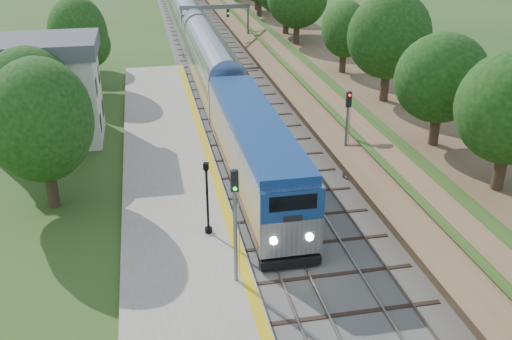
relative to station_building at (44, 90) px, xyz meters
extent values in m
cube|color=#4C4944|center=(16.00, 30.00, -4.03)|extent=(9.50, 170.00, 0.12)
cube|color=gray|center=(13.28, 30.00, -3.89)|extent=(0.08, 170.00, 0.16)
cube|color=gray|center=(14.72, 30.00, -3.89)|extent=(0.08, 170.00, 0.16)
cube|color=gray|center=(17.28, 30.00, -3.89)|extent=(0.08, 170.00, 0.16)
cube|color=gray|center=(18.72, 30.00, -3.89)|extent=(0.08, 170.00, 0.16)
cube|color=gray|center=(8.80, -14.00, -3.90)|extent=(6.40, 68.00, 0.38)
cube|color=gold|center=(11.65, -14.00, -3.70)|extent=(0.55, 68.00, 0.01)
cube|color=brown|center=(25.50, 30.00, -2.59)|extent=(9.00, 170.00, 3.00)
cube|color=brown|center=(21.60, 30.00, -2.79)|extent=(4.47, 170.00, 4.54)
cylinder|color=#332316|center=(24.00, -20.00, 0.22)|extent=(0.60, 0.60, 2.62)
sphere|color=black|center=(24.00, -20.00, 3.79)|extent=(5.70, 5.70, 5.70)
cylinder|color=#332316|center=(24.00, 30.00, 0.22)|extent=(0.60, 0.60, 2.62)
cube|color=white|center=(0.00, 0.00, -0.69)|extent=(8.00, 6.00, 6.80)
cube|color=#505357|center=(0.00, 0.00, 3.31)|extent=(8.60, 6.60, 1.20)
cube|color=black|center=(4.01, -1.80, -2.29)|extent=(0.05, 1.10, 1.30)
cube|color=black|center=(4.01, 1.80, -2.29)|extent=(0.05, 1.10, 1.30)
cube|color=black|center=(4.01, -1.80, 0.51)|extent=(0.05, 1.10, 1.30)
cube|color=black|center=(4.01, 1.80, 0.51)|extent=(0.05, 1.10, 1.30)
cylinder|color=slate|center=(12.50, 25.00, -0.99)|extent=(0.24, 0.24, 6.20)
cylinder|color=slate|center=(20.50, 25.00, -0.99)|extent=(0.24, 0.24, 6.20)
cube|color=slate|center=(16.50, 25.00, 1.86)|extent=(8.40, 0.25, 0.50)
cube|color=black|center=(14.00, 24.85, 1.11)|extent=(0.30, 0.20, 0.90)
cube|color=black|center=(18.00, 24.85, 1.11)|extent=(0.30, 0.20, 0.90)
cylinder|color=#332316|center=(2.00, -4.00, -2.86)|extent=(0.60, 0.60, 2.45)
sphere|color=black|center=(2.00, -4.00, 0.46)|extent=(5.32, 5.32, 5.32)
cylinder|color=#332316|center=(2.00, 12.00, -2.86)|extent=(0.60, 0.60, 2.45)
sphere|color=black|center=(2.00, 12.00, 0.46)|extent=(5.32, 5.32, 5.32)
cube|color=black|center=(14.00, -11.53, -3.49)|extent=(2.95, 18.47, 0.64)
cube|color=#B7BAC1|center=(14.00, -11.53, -1.35)|extent=(3.21, 19.24, 3.63)
cube|color=navy|center=(14.00, -11.53, 0.70)|extent=(3.08, 18.47, 0.47)
cube|color=navy|center=(14.00, -21.18, -0.34)|extent=(3.17, 0.10, 1.60)
cube|color=black|center=(14.00, -21.22, -0.12)|extent=(2.35, 0.06, 0.80)
cube|color=maroon|center=(14.00, -11.53, -2.58)|extent=(3.23, 18.85, 0.11)
cube|color=#B7BAC1|center=(14.00, 9.38, -1.73)|extent=(3.21, 21.38, 4.17)
cube|color=#B7BAC1|center=(14.00, 31.35, -1.73)|extent=(3.21, 21.38, 4.17)
cube|color=#B7BAC1|center=(14.00, 53.33, -1.73)|extent=(3.21, 21.38, 4.17)
cylinder|color=black|center=(10.34, -17.13, -3.57)|extent=(0.42, 0.42, 0.28)
cylinder|color=black|center=(10.34, -17.13, -1.73)|extent=(0.13, 0.13, 3.68)
cube|color=black|center=(10.34, -17.13, 0.30)|extent=(0.33, 0.33, 0.38)
cube|color=silver|center=(10.34, -17.13, 0.30)|extent=(0.24, 0.24, 0.28)
cylinder|color=slate|center=(11.10, -21.82, -0.75)|extent=(0.18, 0.18, 5.92)
cube|color=black|center=(11.10, -21.82, 1.60)|extent=(0.35, 0.22, 1.02)
cylinder|color=#0CE526|center=(11.10, -21.95, 1.60)|extent=(0.16, 0.06, 0.16)
cylinder|color=slate|center=(20.20, -11.37, -0.93)|extent=(0.18, 0.18, 6.08)
cube|color=black|center=(20.20, -11.37, 1.53)|extent=(0.33, 0.22, 0.98)
cylinder|color=#FF0C0C|center=(20.20, -11.50, 1.53)|extent=(0.16, 0.06, 0.16)
camera|label=1|loc=(7.56, -44.29, 12.62)|focal=40.00mm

